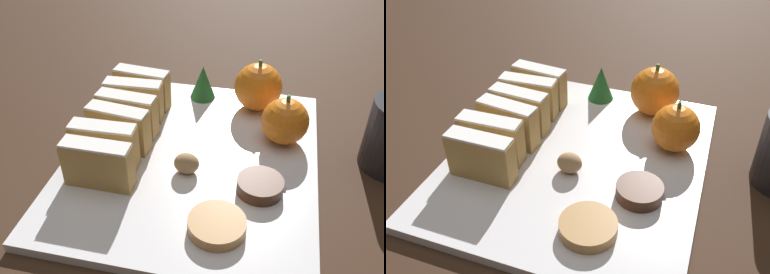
# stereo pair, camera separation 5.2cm
# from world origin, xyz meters

# --- Properties ---
(ground_plane) EXTENTS (6.00, 6.00, 0.00)m
(ground_plane) POSITION_xyz_m (0.00, 0.00, 0.00)
(ground_plane) COLOR #382316
(serving_platter) EXTENTS (0.31, 0.36, 0.01)m
(serving_platter) POSITION_xyz_m (0.00, 0.00, 0.01)
(serving_platter) COLOR white
(serving_platter) RESTS_ON ground_plane
(stollen_slice_front) EXTENTS (0.08, 0.02, 0.06)m
(stollen_slice_front) POSITION_xyz_m (-0.09, -0.07, 0.04)
(stollen_slice_front) COLOR tan
(stollen_slice_front) RESTS_ON serving_platter
(stollen_slice_second) EXTENTS (0.08, 0.03, 0.06)m
(stollen_slice_second) POSITION_xyz_m (-0.10, -0.04, 0.04)
(stollen_slice_second) COLOR tan
(stollen_slice_second) RESTS_ON serving_platter
(stollen_slice_third) EXTENTS (0.08, 0.03, 0.06)m
(stollen_slice_third) POSITION_xyz_m (-0.10, -0.00, 0.04)
(stollen_slice_third) COLOR tan
(stollen_slice_third) RESTS_ON serving_platter
(stollen_slice_fourth) EXTENTS (0.08, 0.03, 0.06)m
(stollen_slice_fourth) POSITION_xyz_m (-0.10, 0.03, 0.04)
(stollen_slice_fourth) COLOR tan
(stollen_slice_fourth) RESTS_ON serving_platter
(stollen_slice_fifth) EXTENTS (0.08, 0.03, 0.06)m
(stollen_slice_fifth) POSITION_xyz_m (-0.10, 0.07, 0.04)
(stollen_slice_fifth) COLOR tan
(stollen_slice_fifth) RESTS_ON serving_platter
(stollen_slice_sixth) EXTENTS (0.08, 0.03, 0.06)m
(stollen_slice_sixth) POSITION_xyz_m (-0.10, 0.10, 0.04)
(stollen_slice_sixth) COLOR tan
(stollen_slice_sixth) RESTS_ON serving_platter
(orange_near) EXTENTS (0.07, 0.07, 0.08)m
(orange_near) POSITION_xyz_m (0.07, 0.13, 0.05)
(orange_near) COLOR orange
(orange_near) RESTS_ON serving_platter
(orange_far) EXTENTS (0.06, 0.06, 0.07)m
(orange_far) POSITION_xyz_m (0.11, 0.06, 0.04)
(orange_far) COLOR orange
(orange_far) RESTS_ON serving_platter
(walnut) EXTENTS (0.03, 0.03, 0.03)m
(walnut) POSITION_xyz_m (-0.00, -0.03, 0.02)
(walnut) COLOR #9E7A51
(walnut) RESTS_ON serving_platter
(chocolate_cookie) EXTENTS (0.05, 0.05, 0.02)m
(chocolate_cookie) POSITION_xyz_m (0.09, -0.05, 0.02)
(chocolate_cookie) COLOR #472819
(chocolate_cookie) RESTS_ON serving_platter
(gingerbread_cookie) EXTENTS (0.06, 0.06, 0.01)m
(gingerbread_cookie) POSITION_xyz_m (0.05, -0.11, 0.02)
(gingerbread_cookie) COLOR #B27F47
(gingerbread_cookie) RESTS_ON serving_platter
(evergreen_sprig) EXTENTS (0.04, 0.04, 0.05)m
(evergreen_sprig) POSITION_xyz_m (-0.02, 0.15, 0.04)
(evergreen_sprig) COLOR #23662D
(evergreen_sprig) RESTS_ON serving_platter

